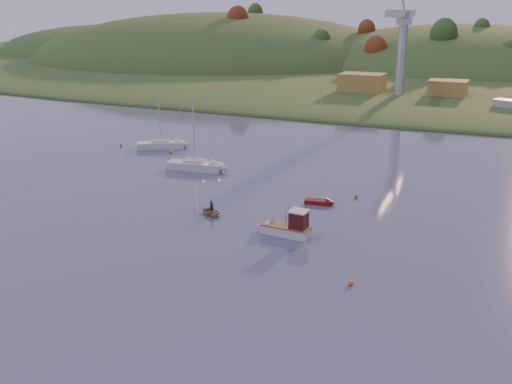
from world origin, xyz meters
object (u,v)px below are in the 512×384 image
at_px(sailboat_far, 195,165).
at_px(red_tender, 324,202).
at_px(canoe, 212,212).
at_px(sailboat_near, 161,144).
at_px(fishing_boat, 282,226).

bearing_deg(sailboat_far, red_tender, -26.07).
bearing_deg(canoe, sailboat_far, 66.15).
distance_m(sailboat_near, red_tender, 38.48).
relative_size(sailboat_far, canoe, 3.70).
bearing_deg(fishing_boat, sailboat_near, -36.61).
distance_m(fishing_boat, sailboat_near, 43.63).
height_order(sailboat_near, sailboat_far, sailboat_far).
distance_m(canoe, red_tender, 13.85).
bearing_deg(sailboat_near, canoe, -78.00).
distance_m(sailboat_near, sailboat_far, 15.58).
bearing_deg(red_tender, sailboat_near, 145.81).
xyz_separation_m(fishing_boat, canoe, (-9.55, 2.12, -0.55)).
bearing_deg(sailboat_near, fishing_boat, -70.66).
bearing_deg(canoe, fishing_boat, -71.98).
distance_m(fishing_boat, sailboat_far, 28.06).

